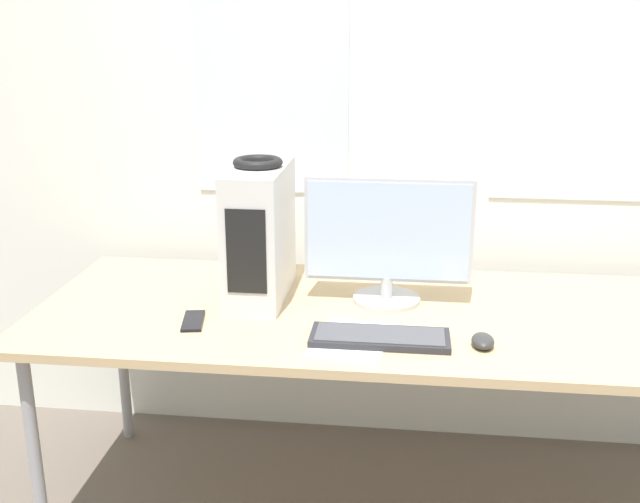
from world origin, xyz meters
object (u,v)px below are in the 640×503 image
Objects in this scene: pc_tower at (260,233)px; cell_phone at (193,321)px; monitor_main at (388,239)px; keyboard at (380,337)px; headphones at (258,162)px; mouse at (483,341)px.

cell_phone is (-0.16, -0.25, -0.22)m from pc_tower.
monitor_main is 0.38m from keyboard.
headphones is 0.40× the size of keyboard.
headphones is at bearing 46.80° from cell_phone.
monitor_main reaches higher than mouse.
pc_tower is 0.56m from keyboard.
headphones is at bearing 155.00° from mouse.
keyboard reaches higher than cell_phone.
headphones is (0.00, 0.00, 0.23)m from pc_tower.
mouse is (0.70, -0.33, -0.44)m from headphones.
mouse is 0.60× the size of cell_phone.
headphones is 0.49m from monitor_main.
mouse is 0.87m from cell_phone.
headphones reaches higher than pc_tower.
cell_phone is at bearing 175.01° from mouse.
monitor_main is 1.34× the size of keyboard.
mouse is (0.70, -0.33, -0.20)m from pc_tower.
pc_tower reaches higher than monitor_main.
monitor_main reaches higher than cell_phone.
keyboard is 0.29m from mouse.
pc_tower is 4.48× the size of mouse.
cell_phone is at bearing 172.95° from keyboard.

